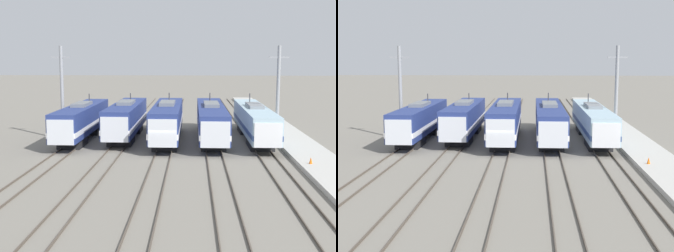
# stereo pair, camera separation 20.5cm
# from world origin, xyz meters

# --- Properties ---
(ground_plane) EXTENTS (400.00, 400.00, 0.00)m
(ground_plane) POSITION_xyz_m (0.00, 0.00, 0.00)
(ground_plane) COLOR slate
(rail_pair_far_left) EXTENTS (1.50, 120.00, 0.15)m
(rail_pair_far_left) POSITION_xyz_m (-9.47, 0.00, 0.07)
(rail_pair_far_left) COLOR #4C4238
(rail_pair_far_left) RESTS_ON ground_plane
(rail_pair_center_left) EXTENTS (1.51, 120.00, 0.15)m
(rail_pair_center_left) POSITION_xyz_m (-4.74, 0.00, 0.07)
(rail_pair_center_left) COLOR #4C4238
(rail_pair_center_left) RESTS_ON ground_plane
(rail_pair_center) EXTENTS (1.51, 120.00, 0.15)m
(rail_pair_center) POSITION_xyz_m (0.00, 0.00, 0.07)
(rail_pair_center) COLOR #4C4238
(rail_pair_center) RESTS_ON ground_plane
(rail_pair_center_right) EXTENTS (1.51, 120.00, 0.15)m
(rail_pair_center_right) POSITION_xyz_m (4.74, 0.00, 0.07)
(rail_pair_center_right) COLOR #4C4238
(rail_pair_center_right) RESTS_ON ground_plane
(rail_pair_far_right) EXTENTS (1.50, 120.00, 0.15)m
(rail_pair_far_right) POSITION_xyz_m (9.47, 0.00, 0.07)
(rail_pair_far_right) COLOR #4C4238
(rail_pair_far_right) RESTS_ON ground_plane
(locomotive_far_left) EXTENTS (2.75, 17.36, 4.77)m
(locomotive_far_left) POSITION_xyz_m (-9.47, 7.72, 2.11)
(locomotive_far_left) COLOR black
(locomotive_far_left) RESTS_ON ground_plane
(locomotive_center_left) EXTENTS (2.94, 16.62, 4.77)m
(locomotive_center_left) POSITION_xyz_m (-4.74, 9.19, 2.15)
(locomotive_center_left) COLOR black
(locomotive_center_left) RESTS_ON ground_plane
(locomotive_center) EXTENTS (2.88, 17.19, 4.96)m
(locomotive_center) POSITION_xyz_m (0.00, 7.13, 2.22)
(locomotive_center) COLOR black
(locomotive_center) RESTS_ON ground_plane
(locomotive_center_right) EXTENTS (2.91, 19.64, 4.85)m
(locomotive_center_right) POSITION_xyz_m (4.74, 8.24, 2.12)
(locomotive_center_right) COLOR black
(locomotive_center_right) RESTS_ON ground_plane
(locomotive_far_right) EXTENTS (2.77, 19.78, 4.77)m
(locomotive_far_right) POSITION_xyz_m (9.47, 8.61, 2.04)
(locomotive_far_right) COLOR #232326
(locomotive_far_right) RESTS_ON ground_plane
(catenary_tower_left) EXTENTS (2.09, 0.37, 10.22)m
(catenary_tower_left) POSITION_xyz_m (-11.52, 7.93, 5.26)
(catenary_tower_left) COLOR gray
(catenary_tower_left) RESTS_ON ground_plane
(catenary_tower_right) EXTENTS (2.09, 0.37, 10.22)m
(catenary_tower_right) POSITION_xyz_m (11.75, 7.93, 5.26)
(catenary_tower_right) COLOR gray
(catenary_tower_right) RESTS_ON ground_plane
(platform) EXTENTS (4.00, 120.00, 0.40)m
(platform) POSITION_xyz_m (13.44, 0.00, 0.20)
(platform) COLOR #B7B5AD
(platform) RESTS_ON ground_plane
(traffic_cone) EXTENTS (0.28, 0.28, 0.55)m
(traffic_cone) POSITION_xyz_m (12.34, -4.48, 0.67)
(traffic_cone) COLOR orange
(traffic_cone) RESTS_ON platform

